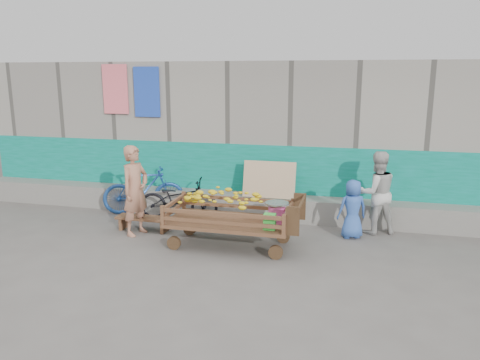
% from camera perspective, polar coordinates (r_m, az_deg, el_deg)
% --- Properties ---
extents(ground, '(80.00, 80.00, 0.00)m').
position_cam_1_polar(ground, '(7.12, -2.30, -9.98)').
color(ground, '#58544F').
rests_on(ground, ground).
extents(building_wall, '(12.00, 3.50, 3.00)m').
position_cam_1_polar(building_wall, '(10.59, 3.85, 5.78)').
color(building_wall, gray).
rests_on(building_wall, ground).
extents(banana_cart, '(2.17, 0.99, 0.93)m').
position_cam_1_polar(banana_cart, '(7.55, -1.57, -3.58)').
color(banana_cart, '#533222').
rests_on(banana_cart, ground).
extents(bench, '(1.00, 0.30, 0.25)m').
position_cam_1_polar(bench, '(8.62, -11.65, -4.84)').
color(bench, '#533222').
rests_on(bench, ground).
extents(vendor_man, '(0.53, 0.66, 1.57)m').
position_cam_1_polar(vendor_man, '(8.28, -12.65, -1.26)').
color(vendor_man, '#A76F55').
rests_on(vendor_man, ground).
extents(woman, '(0.87, 0.78, 1.47)m').
position_cam_1_polar(woman, '(8.50, 16.29, -1.49)').
color(woman, beige).
rests_on(woman, ground).
extents(child, '(0.58, 0.49, 1.02)m').
position_cam_1_polar(child, '(8.20, 13.54, -3.45)').
color(child, '#335DB3').
rests_on(child, ground).
extents(bicycle_dark, '(1.59, 0.75, 0.80)m').
position_cam_1_polar(bicycle_dark, '(9.08, -7.50, -2.33)').
color(bicycle_dark, black).
rests_on(bicycle_dark, ground).
extents(bicycle_blue, '(1.67, 1.05, 0.97)m').
position_cam_1_polar(bicycle_blue, '(9.56, -11.64, -1.19)').
color(bicycle_blue, '#1D4790').
rests_on(bicycle_blue, ground).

